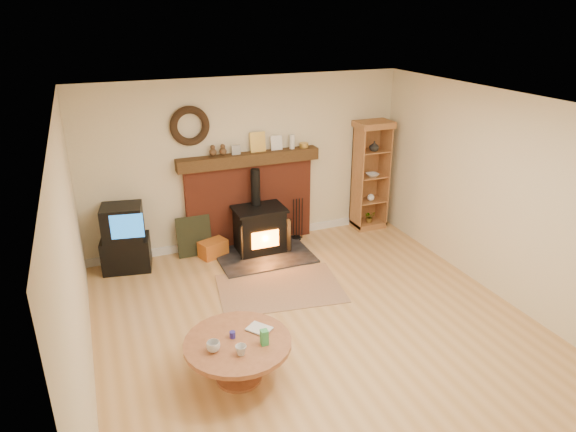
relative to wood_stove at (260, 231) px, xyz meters
name	(u,v)px	position (x,y,z in m)	size (l,w,h in m)	color
ground	(322,332)	(-0.03, -2.27, -0.35)	(5.50, 5.50, 0.00)	tan
room_shell	(321,191)	(-0.04, -2.18, 1.37)	(5.02, 5.52, 2.61)	beige
chimney_breast	(250,195)	(-0.03, 0.40, 0.45)	(2.20, 0.22, 1.78)	maroon
wood_stove	(260,231)	(0.00, 0.00, 0.00)	(1.40, 1.00, 1.28)	black
area_rug	(280,288)	(-0.13, -1.16, -0.34)	(1.63, 1.12, 0.01)	brown
tv_unit	(125,239)	(-1.96, 0.20, 0.12)	(0.73, 0.56, 0.97)	black
curio_cabinet	(370,175)	(2.04, 0.28, 0.57)	(0.59, 0.42, 1.82)	brown
firelog_box	(213,249)	(-0.71, 0.13, -0.22)	(0.40, 0.25, 0.25)	orange
leaning_painting	(194,236)	(-0.96, 0.28, -0.04)	(0.52, 0.03, 0.62)	black
fire_tools	(297,230)	(0.70, 0.23, -0.19)	(0.19, 0.16, 0.70)	black
coffee_table	(238,348)	(-1.16, -2.69, 0.02)	(1.07, 1.07, 0.61)	brown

